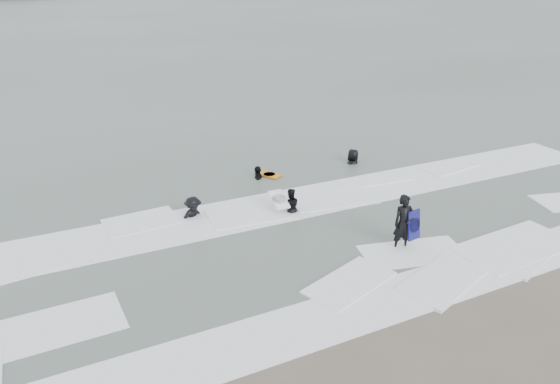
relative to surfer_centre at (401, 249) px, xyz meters
name	(u,v)px	position (x,y,z in m)	size (l,w,h in m)	color
ground	(360,294)	(-2.55, -1.55, 0.00)	(320.00, 320.00, 0.00)	brown
sea	(61,21)	(-2.55, 78.45, 0.06)	(320.00, 320.00, 0.00)	#47544C
surfer_centre	(401,249)	(0.00, 0.00, 0.00)	(0.67, 0.44, 1.85)	black
surfer_wading	(290,212)	(-1.91, 3.93, 0.00)	(0.71, 0.56, 1.47)	black
surfer_breaker	(194,219)	(-5.19, 4.94, 0.00)	(1.08, 0.62, 1.67)	black
surfer_right_near	(258,179)	(-1.63, 7.46, 0.00)	(1.00, 0.42, 1.71)	black
surfer_right_far	(353,164)	(2.88, 7.25, 0.00)	(0.90, 0.58, 1.84)	black
surf_foam	(297,236)	(-2.55, 2.15, 0.04)	(30.03, 9.06, 0.09)	white
bodyboards	(313,197)	(-1.07, 3.81, 0.50)	(3.12, 8.22, 1.25)	#11104E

